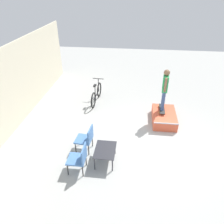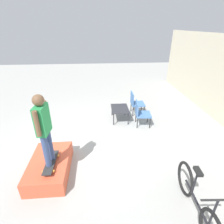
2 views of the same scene
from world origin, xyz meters
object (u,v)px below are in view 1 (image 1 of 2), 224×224
object	(u,v)px
skateboard_on_ramp	(162,109)
bicycle	(96,94)
person_skater	(165,87)
patio_chair_right	(86,138)
patio_chair_left	(79,157)
skate_ramp_box	(164,117)
coffee_table	(105,151)

from	to	relation	value
skateboard_on_ramp	bicycle	world-z (taller)	bicycle
person_skater	patio_chair_right	bearing A→B (deg)	136.34
patio_chair_left	bicycle	size ratio (longest dim) A/B	0.50
skateboard_on_ramp	person_skater	bearing A→B (deg)	-6.27
skate_ramp_box	person_skater	xyz separation A→B (m)	(0.18, 0.10, 1.24)
skate_ramp_box	bicycle	bearing A→B (deg)	66.07
skate_ramp_box	patio_chair_right	bearing A→B (deg)	127.46
patio_chair_right	bicycle	xyz separation A→B (m)	(3.38, 0.28, -0.13)
patio_chair_left	bicycle	world-z (taller)	bicycle
coffee_table	patio_chair_left	size ratio (longest dim) A/B	0.96
person_skater	patio_chair_left	bearing A→B (deg)	146.15
skateboard_on_ramp	skate_ramp_box	bearing A→B (deg)	-150.40
person_skater	patio_chair_left	world-z (taller)	person_skater
skateboard_on_ramp	bicycle	xyz separation A→B (m)	(1.14, 2.87, -0.09)
patio_chair_right	bicycle	distance (m)	3.39
skateboard_on_ramp	coffee_table	distance (m)	3.30
coffee_table	patio_chair_right	distance (m)	0.83
patio_chair_left	coffee_table	bearing A→B (deg)	124.03
person_skater	patio_chair_right	world-z (taller)	person_skater
skateboard_on_ramp	bicycle	size ratio (longest dim) A/B	0.45
skate_ramp_box	patio_chair_right	world-z (taller)	patio_chair_right
coffee_table	patio_chair_right	bearing A→B (deg)	56.40
skate_ramp_box	person_skater	distance (m)	1.25
patio_chair_left	skate_ramp_box	bearing A→B (deg)	137.91
skate_ramp_box	bicycle	distance (m)	3.25
bicycle	coffee_table	bearing A→B (deg)	-161.92
patio_chair_left	patio_chair_right	distance (m)	0.92
person_skater	patio_chair_right	size ratio (longest dim) A/B	1.81
coffee_table	skateboard_on_ramp	bearing A→B (deg)	-35.31
person_skater	bicycle	distance (m)	3.26
patio_chair_right	skate_ramp_box	bearing A→B (deg)	132.27
skateboard_on_ramp	patio_chair_right	distance (m)	3.42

